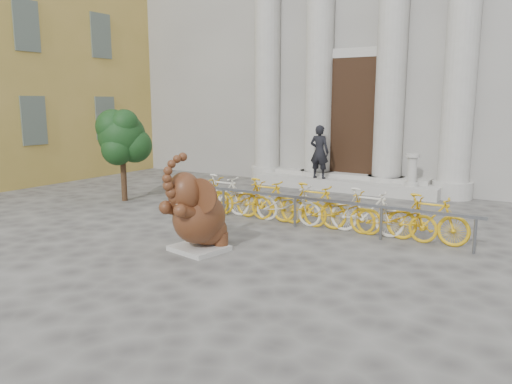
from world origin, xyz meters
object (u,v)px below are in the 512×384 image
Objects in this scene: bike_rack at (300,204)px; pedestrian at (319,152)px; tree at (122,137)px; elephant_statue at (197,216)px.

pedestrian is (-1.66, 4.58, 0.72)m from bike_rack.
pedestrian is at bearing 50.50° from tree.
tree reaches higher than bike_rack.
elephant_statue is 5.69m from tree.
elephant_statue reaches higher than bike_rack.
elephant_statue is 1.11× the size of pedestrian.
elephant_statue is at bearing -29.26° from tree.
tree is at bearing -178.41° from bike_rack.
bike_rack is at bearing 1.59° from tree.
tree is at bearing 48.57° from pedestrian.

